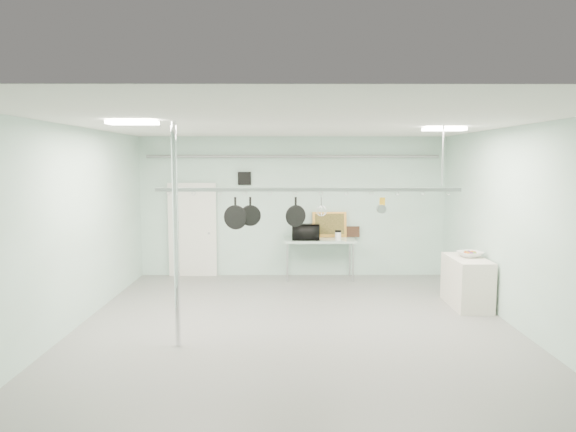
{
  "coord_description": "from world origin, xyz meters",
  "views": [
    {
      "loc": [
        -0.15,
        -7.75,
        2.65
      ],
      "look_at": [
        -0.12,
        1.0,
        1.71
      ],
      "focal_mm": 32.0,
      "sensor_mm": 36.0,
      "label": 1
    }
  ],
  "objects_px": {
    "chrome_pole": "(176,236)",
    "fruit_bowl": "(470,254)",
    "skillet_left": "(235,213)",
    "skillet_mid": "(250,211)",
    "prep_table": "(320,242)",
    "coffee_canister": "(338,236)",
    "skillet_right": "(296,211)",
    "side_cabinet": "(467,282)",
    "pot_rack": "(308,188)",
    "microwave": "(306,232)"
  },
  "relations": [
    {
      "from": "chrome_pole",
      "to": "skillet_right",
      "type": "bearing_deg",
      "value": 27.85
    },
    {
      "from": "prep_table",
      "to": "skillet_right",
      "type": "relative_size",
      "value": 3.5
    },
    {
      "from": "microwave",
      "to": "skillet_right",
      "type": "distance_m",
      "value": 3.34
    },
    {
      "from": "pot_rack",
      "to": "coffee_canister",
      "type": "distance_m",
      "value": 3.46
    },
    {
      "from": "chrome_pole",
      "to": "skillet_mid",
      "type": "xyz_separation_m",
      "value": [
        0.99,
        0.9,
        0.26
      ]
    },
    {
      "from": "skillet_left",
      "to": "skillet_mid",
      "type": "distance_m",
      "value": 0.24
    },
    {
      "from": "prep_table",
      "to": "coffee_canister",
      "type": "bearing_deg",
      "value": -23.34
    },
    {
      "from": "coffee_canister",
      "to": "skillet_mid",
      "type": "height_order",
      "value": "skillet_mid"
    },
    {
      "from": "chrome_pole",
      "to": "fruit_bowl",
      "type": "bearing_deg",
      "value": 22.84
    },
    {
      "from": "chrome_pole",
      "to": "coffee_canister",
      "type": "relative_size",
      "value": 17.36
    },
    {
      "from": "prep_table",
      "to": "side_cabinet",
      "type": "height_order",
      "value": "prep_table"
    },
    {
      "from": "skillet_mid",
      "to": "skillet_right",
      "type": "xyz_separation_m",
      "value": [
        0.72,
        0.0,
        -0.01
      ]
    },
    {
      "from": "chrome_pole",
      "to": "fruit_bowl",
      "type": "xyz_separation_m",
      "value": [
        4.91,
        2.07,
        -0.65
      ]
    },
    {
      "from": "skillet_right",
      "to": "side_cabinet",
      "type": "bearing_deg",
      "value": -3.66
    },
    {
      "from": "prep_table",
      "to": "coffee_canister",
      "type": "height_order",
      "value": "coffee_canister"
    },
    {
      "from": "coffee_canister",
      "to": "pot_rack",
      "type": "bearing_deg",
      "value": -104.29
    },
    {
      "from": "chrome_pole",
      "to": "skillet_mid",
      "type": "bearing_deg",
      "value": 42.37
    },
    {
      "from": "coffee_canister",
      "to": "skillet_right",
      "type": "height_order",
      "value": "skillet_right"
    },
    {
      "from": "chrome_pole",
      "to": "coffee_canister",
      "type": "height_order",
      "value": "chrome_pole"
    },
    {
      "from": "coffee_canister",
      "to": "fruit_bowl",
      "type": "relative_size",
      "value": 0.44
    },
    {
      "from": "chrome_pole",
      "to": "prep_table",
      "type": "relative_size",
      "value": 2.0
    },
    {
      "from": "prep_table",
      "to": "fruit_bowl",
      "type": "distance_m",
      "value": 3.37
    },
    {
      "from": "side_cabinet",
      "to": "pot_rack",
      "type": "distance_m",
      "value": 3.62
    },
    {
      "from": "prep_table",
      "to": "skillet_right",
      "type": "distance_m",
      "value": 3.51
    },
    {
      "from": "coffee_canister",
      "to": "chrome_pole",
      "type": "bearing_deg",
      "value": -123.8
    },
    {
      "from": "skillet_left",
      "to": "fruit_bowl",
      "type": "bearing_deg",
      "value": 29.77
    },
    {
      "from": "coffee_canister",
      "to": "microwave",
      "type": "bearing_deg",
      "value": 171.6
    },
    {
      "from": "fruit_bowl",
      "to": "skillet_mid",
      "type": "xyz_separation_m",
      "value": [
        -3.92,
        -1.17,
        0.91
      ]
    },
    {
      "from": "side_cabinet",
      "to": "skillet_right",
      "type": "relative_size",
      "value": 2.62
    },
    {
      "from": "side_cabinet",
      "to": "microwave",
      "type": "distance_m",
      "value": 3.62
    },
    {
      "from": "prep_table",
      "to": "skillet_mid",
      "type": "distance_m",
      "value": 3.7
    },
    {
      "from": "side_cabinet",
      "to": "pot_rack",
      "type": "height_order",
      "value": "pot_rack"
    },
    {
      "from": "side_cabinet",
      "to": "fruit_bowl",
      "type": "relative_size",
      "value": 2.84
    },
    {
      "from": "side_cabinet",
      "to": "skillet_mid",
      "type": "height_order",
      "value": "skillet_mid"
    },
    {
      "from": "skillet_left",
      "to": "skillet_mid",
      "type": "relative_size",
      "value": 1.15
    },
    {
      "from": "microwave",
      "to": "skillet_mid",
      "type": "bearing_deg",
      "value": 75.48
    },
    {
      "from": "fruit_bowl",
      "to": "skillet_right",
      "type": "distance_m",
      "value": 3.53
    },
    {
      "from": "skillet_right",
      "to": "skillet_mid",
      "type": "bearing_deg",
      "value": 157.07
    },
    {
      "from": "chrome_pole",
      "to": "skillet_mid",
      "type": "relative_size",
      "value": 7.22
    },
    {
      "from": "skillet_left",
      "to": "skillet_right",
      "type": "distance_m",
      "value": 0.95
    },
    {
      "from": "chrome_pole",
      "to": "pot_rack",
      "type": "xyz_separation_m",
      "value": [
        1.9,
        0.9,
        0.63
      ]
    },
    {
      "from": "prep_table",
      "to": "pot_rack",
      "type": "height_order",
      "value": "pot_rack"
    },
    {
      "from": "chrome_pole",
      "to": "microwave",
      "type": "xyz_separation_m",
      "value": [
        1.99,
        4.13,
        -0.53
      ]
    },
    {
      "from": "prep_table",
      "to": "skillet_right",
      "type": "height_order",
      "value": "skillet_right"
    },
    {
      "from": "coffee_canister",
      "to": "fruit_bowl",
      "type": "bearing_deg",
      "value": -41.52
    },
    {
      "from": "fruit_bowl",
      "to": "skillet_right",
      "type": "xyz_separation_m",
      "value": [
        -3.21,
        -1.17,
        0.9
      ]
    },
    {
      "from": "chrome_pole",
      "to": "skillet_right",
      "type": "height_order",
      "value": "chrome_pole"
    },
    {
      "from": "skillet_left",
      "to": "skillet_right",
      "type": "xyz_separation_m",
      "value": [
        0.95,
        0.0,
        0.03
      ]
    },
    {
      "from": "prep_table",
      "to": "fruit_bowl",
      "type": "bearing_deg",
      "value": -39.22
    },
    {
      "from": "skillet_left",
      "to": "pot_rack",
      "type": "bearing_deg",
      "value": 14.08
    }
  ]
}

